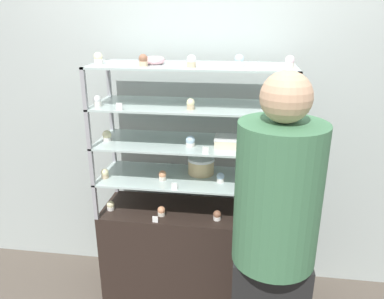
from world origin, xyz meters
TOP-DOWN VIEW (x-y plane):
  - ground_plane at (0.00, 0.00)m, footprint 20.00×20.00m
  - back_wall at (0.00, 0.36)m, footprint 8.00×0.05m
  - display_base at (0.00, 0.00)m, footprint 1.22×0.43m
  - display_riser_lower at (0.00, 0.00)m, footprint 1.22×0.43m
  - display_riser_middle at (0.00, 0.00)m, footprint 1.22×0.43m
  - display_riser_upper at (0.00, 0.00)m, footprint 1.22×0.43m
  - display_riser_top at (0.00, 0.00)m, footprint 1.22×0.43m
  - layer_cake_centerpiece at (0.05, 0.07)m, footprint 0.18×0.18m
  - sheet_cake_frosted at (0.26, -0.05)m, footprint 0.23×0.15m
  - cupcake_0 at (-0.55, -0.07)m, footprint 0.05×0.05m
  - cupcake_1 at (-0.19, -0.10)m, footprint 0.05×0.05m
  - cupcake_2 at (0.18, -0.10)m, footprint 0.05×0.05m
  - cupcake_3 at (0.55, -0.11)m, footprint 0.05×0.05m
  - price_tag_0 at (-0.21, -0.19)m, footprint 0.04×0.00m
  - cupcake_4 at (-0.56, -0.09)m, footprint 0.05×0.05m
  - cupcake_5 at (-0.18, -0.07)m, footprint 0.05×0.05m
  - cupcake_6 at (0.19, -0.05)m, footprint 0.05×0.05m
  - cupcake_7 at (0.56, -0.03)m, footprint 0.05×0.05m
  - price_tag_1 at (-0.08, -0.19)m, footprint 0.04×0.00m
  - cupcake_8 at (-0.55, -0.04)m, footprint 0.06×0.06m
  - cupcake_9 at (-0.00, -0.07)m, footprint 0.06×0.06m
  - cupcake_10 at (0.54, -0.11)m, footprint 0.06×0.06m
  - price_tag_2 at (0.11, -0.19)m, footprint 0.04×0.00m
  - cupcake_11 at (-0.56, -0.11)m, footprint 0.05×0.05m
  - cupcake_12 at (0.01, -0.11)m, footprint 0.05×0.05m
  - cupcake_13 at (0.55, -0.08)m, footprint 0.05×0.05m
  - price_tag_3 at (-0.40, -0.19)m, footprint 0.04×0.00m
  - cupcake_14 at (-0.56, -0.05)m, footprint 0.05×0.05m
  - cupcake_15 at (-0.27, -0.11)m, footprint 0.05×0.05m
  - cupcake_16 at (0.01, -0.11)m, footprint 0.05×0.05m
  - cupcake_17 at (0.28, -0.05)m, footprint 0.05×0.05m
  - cupcake_18 at (0.56, -0.07)m, footprint 0.05×0.05m
  - price_tag_4 at (0.36, -0.19)m, footprint 0.04×0.00m
  - donut_glazed at (-0.23, -0.00)m, footprint 0.13×0.13m
  - customer_figure at (0.49, -0.61)m, footprint 0.41×0.41m

SIDE VIEW (x-z plane):
  - ground_plane at x=0.00m, z-range 0.00..0.00m
  - display_base at x=0.00m, z-range 0.00..0.71m
  - price_tag_0 at x=-0.21m, z-range 0.71..0.75m
  - cupcake_0 at x=-0.55m, z-range 0.71..0.77m
  - cupcake_1 at x=-0.19m, z-range 0.71..0.77m
  - cupcake_2 at x=0.18m, z-range 0.71..0.77m
  - cupcake_3 at x=0.55m, z-range 0.71..0.77m
  - customer_figure at x=0.49m, z-range 0.06..1.81m
  - display_riser_lower at x=0.00m, z-range 0.82..1.06m
  - price_tag_1 at x=-0.08m, z-range 0.95..1.00m
  - cupcake_4 at x=-0.56m, z-range 0.95..1.02m
  - cupcake_5 at x=-0.18m, z-range 0.95..1.02m
  - cupcake_6 at x=0.19m, z-range 0.95..1.02m
  - cupcake_7 at x=0.56m, z-range 0.95..1.02m
  - layer_cake_centerpiece at x=0.05m, z-range 0.95..1.07m
  - display_riser_middle at x=0.00m, z-range 1.06..1.30m
  - price_tag_2 at x=0.11m, z-range 1.20..1.24m
  - sheet_cake_frosted at x=0.26m, z-range 1.20..1.26m
  - cupcake_8 at x=-0.55m, z-range 1.19..1.26m
  - cupcake_9 at x=0.00m, z-range 1.19..1.26m
  - cupcake_10 at x=0.54m, z-range 1.19..1.26m
  - back_wall at x=0.00m, z-range 0.00..2.60m
  - display_riser_upper at x=0.00m, z-range 1.30..1.55m
  - price_tag_3 at x=-0.40m, z-range 1.44..1.48m
  - cupcake_11 at x=-0.56m, z-range 1.44..1.51m
  - cupcake_12 at x=0.01m, z-range 1.44..1.51m
  - cupcake_13 at x=0.55m, z-range 1.44..1.51m
  - display_riser_top at x=0.00m, z-range 1.55..1.79m
  - donut_glazed at x=-0.23m, z-range 1.68..1.73m
  - price_tag_4 at x=0.36m, z-range 1.68..1.73m
  - cupcake_14 at x=-0.56m, z-range 1.68..1.75m
  - cupcake_15 at x=-0.27m, z-range 1.68..1.75m
  - cupcake_16 at x=0.01m, z-range 1.68..1.75m
  - cupcake_17 at x=0.28m, z-range 1.68..1.75m
  - cupcake_18 at x=0.56m, z-range 1.68..1.75m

